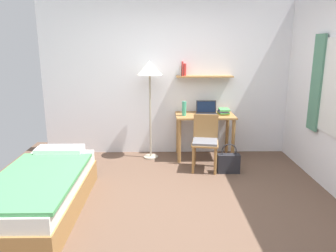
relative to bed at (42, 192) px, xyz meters
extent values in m
plane|color=brown|center=(1.53, 0.12, -0.24)|extent=(5.28, 5.28, 0.00)
cube|color=white|center=(1.53, 2.15, 1.06)|extent=(4.40, 0.05, 2.60)
cube|color=#9E703D|center=(2.08, 2.01, 1.12)|extent=(0.94, 0.22, 0.02)
cube|color=silver|center=(1.68, 2.05, 1.21)|extent=(0.02, 0.13, 0.17)
cube|color=#D13D38|center=(1.71, 2.03, 1.24)|extent=(0.02, 0.16, 0.23)
cube|color=#D13D38|center=(1.75, 2.05, 1.23)|extent=(0.03, 0.13, 0.20)
cube|color=#4C7F66|center=(3.49, 1.02, 1.11)|extent=(0.03, 0.28, 1.32)
cube|color=#9E703D|center=(0.00, -0.01, -0.10)|extent=(0.87, 1.91, 0.28)
cube|color=silver|center=(0.00, -0.01, 0.12)|extent=(0.83, 1.85, 0.16)
cube|color=#4C9E5B|center=(0.00, -0.12, 0.22)|extent=(0.88, 1.56, 0.04)
cube|color=white|center=(0.00, 0.74, 0.25)|extent=(0.61, 0.28, 0.10)
cube|color=#9E703D|center=(2.08, 1.82, 0.49)|extent=(0.97, 0.58, 0.03)
cylinder|color=#9E703D|center=(1.64, 1.58, 0.12)|extent=(0.06, 0.06, 0.72)
cylinder|color=#9E703D|center=(2.51, 1.58, 0.12)|extent=(0.06, 0.06, 0.72)
cylinder|color=#9E703D|center=(1.64, 2.06, 0.12)|extent=(0.06, 0.06, 0.72)
cylinder|color=#9E703D|center=(2.51, 2.06, 0.12)|extent=(0.06, 0.06, 0.72)
cube|color=#9E703D|center=(2.01, 1.25, 0.18)|extent=(0.46, 0.46, 0.03)
cube|color=slate|center=(2.01, 1.25, 0.21)|extent=(0.42, 0.43, 0.04)
cube|color=#9E703D|center=(2.04, 1.43, 0.41)|extent=(0.38, 0.10, 0.36)
cylinder|color=#9E703D|center=(1.83, 1.11, -0.04)|extent=(0.04, 0.04, 0.41)
cylinder|color=#9E703D|center=(2.15, 1.06, -0.04)|extent=(0.04, 0.04, 0.41)
cylinder|color=#9E703D|center=(1.88, 1.44, -0.04)|extent=(0.04, 0.04, 0.41)
cylinder|color=#9E703D|center=(2.20, 1.39, -0.04)|extent=(0.04, 0.04, 0.41)
cylinder|color=#B2A893|center=(1.17, 1.82, -0.23)|extent=(0.24, 0.24, 0.02)
cylinder|color=#B2A893|center=(1.17, 1.82, 0.47)|extent=(0.03, 0.03, 1.38)
cone|color=silver|center=(1.17, 1.82, 1.27)|extent=(0.41, 0.41, 0.22)
cube|color=black|center=(2.11, 1.84, 0.51)|extent=(0.34, 0.22, 0.01)
cube|color=black|center=(2.11, 1.93, 0.62)|extent=(0.33, 0.05, 0.20)
cube|color=black|center=(2.11, 1.92, 0.62)|extent=(0.30, 0.04, 0.17)
cylinder|color=#42A87F|center=(1.73, 1.74, 0.62)|extent=(0.07, 0.07, 0.23)
cube|color=gold|center=(2.39, 1.84, 0.52)|extent=(0.17, 0.19, 0.02)
cube|color=#4CA856|center=(2.39, 1.85, 0.54)|extent=(0.17, 0.25, 0.02)
cube|color=purple|center=(2.38, 1.85, 0.56)|extent=(0.14, 0.20, 0.02)
cube|color=#4CA856|center=(2.40, 1.84, 0.58)|extent=(0.17, 0.24, 0.03)
cube|color=#232328|center=(2.36, 1.13, -0.10)|extent=(0.33, 0.13, 0.29)
torus|color=#232328|center=(2.36, 1.13, 0.10)|extent=(0.23, 0.02, 0.23)
camera|label=1|loc=(1.37, -3.38, 1.61)|focal=34.38mm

